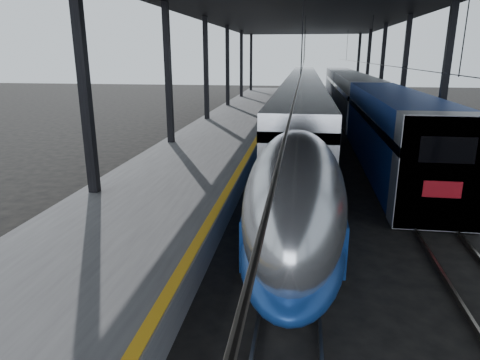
# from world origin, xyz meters

# --- Properties ---
(ground) EXTENTS (160.00, 160.00, 0.00)m
(ground) POSITION_xyz_m (0.00, 0.00, 0.00)
(ground) COLOR black
(ground) RESTS_ON ground
(platform) EXTENTS (6.00, 80.00, 1.00)m
(platform) POSITION_xyz_m (-3.50, 20.00, 0.50)
(platform) COLOR #4C4C4F
(platform) RESTS_ON ground
(yellow_strip) EXTENTS (0.30, 80.00, 0.01)m
(yellow_strip) POSITION_xyz_m (-0.70, 20.00, 1.00)
(yellow_strip) COLOR gold
(yellow_strip) RESTS_ON platform
(rails) EXTENTS (6.52, 80.00, 0.16)m
(rails) POSITION_xyz_m (4.50, 20.00, 0.08)
(rails) COLOR slate
(rails) RESTS_ON ground
(canopy) EXTENTS (18.00, 75.00, 9.47)m
(canopy) POSITION_xyz_m (1.90, 20.00, 9.12)
(canopy) COLOR black
(canopy) RESTS_ON ground
(tgv_train) EXTENTS (2.93, 65.20, 4.21)m
(tgv_train) POSITION_xyz_m (2.00, 29.21, 1.97)
(tgv_train) COLOR #ACAEB3
(tgv_train) RESTS_ON ground
(second_train) EXTENTS (3.05, 56.05, 4.20)m
(second_train) POSITION_xyz_m (7.00, 32.38, 2.13)
(second_train) COLOR navy
(second_train) RESTS_ON ground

